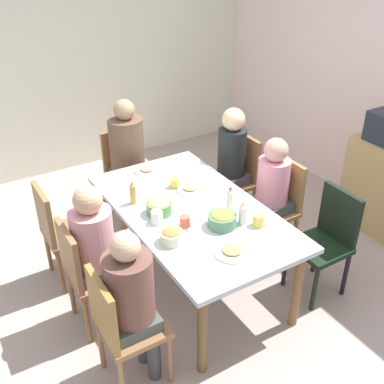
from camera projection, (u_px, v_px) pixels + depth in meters
ground_plane at (192, 281)px, 4.00m from camera, size 6.25×6.25×0.00m
wall_left at (70, 60)px, 5.30m from camera, size 0.12×4.80×2.60m
dining_table at (192, 217)px, 3.67m from camera, size 1.81×1.02×0.74m
chair_0 at (86, 270)px, 3.34m from camera, size 0.40×0.40×0.90m
person_0 at (95, 244)px, 3.29m from camera, size 0.30×0.30×1.18m
chair_1 at (327, 236)px, 3.70m from camera, size 0.40×0.40×0.90m
chair_2 at (120, 324)px, 2.90m from camera, size 0.40×0.40×0.90m
person_2 at (132, 296)px, 2.85m from camera, size 0.30×0.30×1.17m
chair_3 at (126, 169)px, 4.69m from camera, size 0.40×0.40×0.90m
person_3 at (127, 150)px, 4.50m from camera, size 0.33×0.33×1.26m
chair_4 at (237, 175)px, 4.59m from camera, size 0.40×0.40×0.90m
person_4 at (231, 158)px, 4.44m from camera, size 0.30×0.30×1.21m
chair_5 at (278, 202)px, 4.14m from camera, size 0.40×0.40×0.90m
person_5 at (271, 188)px, 4.01m from camera, size 0.30×0.30×1.15m
chair_6 at (60, 229)px, 3.79m from camera, size 0.40×0.40×0.90m
plate_0 at (147, 170)px, 4.15m from camera, size 0.22×0.22×0.04m
plate_1 at (190, 189)px, 3.87m from camera, size 0.22×0.22×0.04m
plate_2 at (232, 251)px, 3.14m from camera, size 0.26×0.26×0.04m
bowl_0 at (222, 219)px, 3.40m from camera, size 0.21×0.21×0.11m
bowl_1 at (171, 236)px, 3.23m from camera, size 0.17×0.17×0.10m
bowl_2 at (159, 207)px, 3.55m from camera, size 0.20×0.20×0.11m
cup_0 at (175, 183)px, 3.90m from camera, size 0.11×0.08×0.08m
cup_1 at (259, 220)px, 3.41m from camera, size 0.12×0.09×0.09m
cup_2 at (185, 221)px, 3.40m from camera, size 0.11×0.08×0.08m
cup_3 at (157, 217)px, 3.44m from camera, size 0.12×0.09×0.10m
bottle_0 at (133, 193)px, 3.65m from camera, size 0.05×0.05×0.20m
bottle_1 at (243, 213)px, 3.41m from camera, size 0.06×0.06×0.19m
bottle_2 at (230, 199)px, 3.58m from camera, size 0.05×0.05×0.19m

